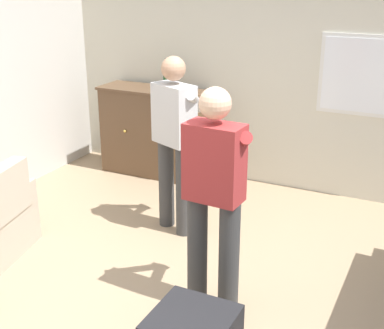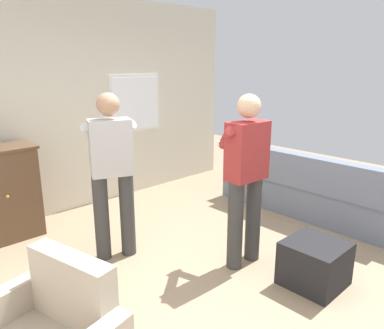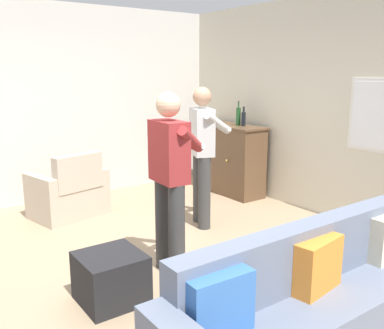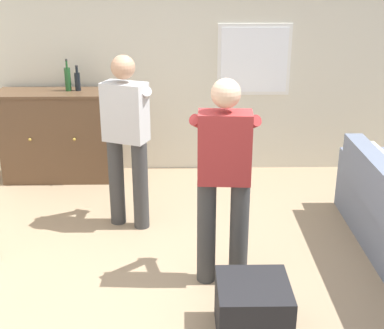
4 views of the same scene
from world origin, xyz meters
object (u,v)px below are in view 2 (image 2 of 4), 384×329
person_standing_left (112,169)px  person_standing_right (245,173)px  couch (307,191)px  ottoman (315,263)px

person_standing_left → person_standing_right: same height
person_standing_left → person_standing_right: (0.84, -1.00, 0.00)m
couch → ottoman: couch is taller
couch → person_standing_left: person_standing_left is taller
couch → person_standing_right: bearing=-173.3°
person_standing_left → person_standing_right: 1.31m
couch → ottoman: size_ratio=5.05×
couch → ottoman: bearing=-147.7°
ottoman → couch: bearing=32.3°
ottoman → person_standing_right: bearing=103.4°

